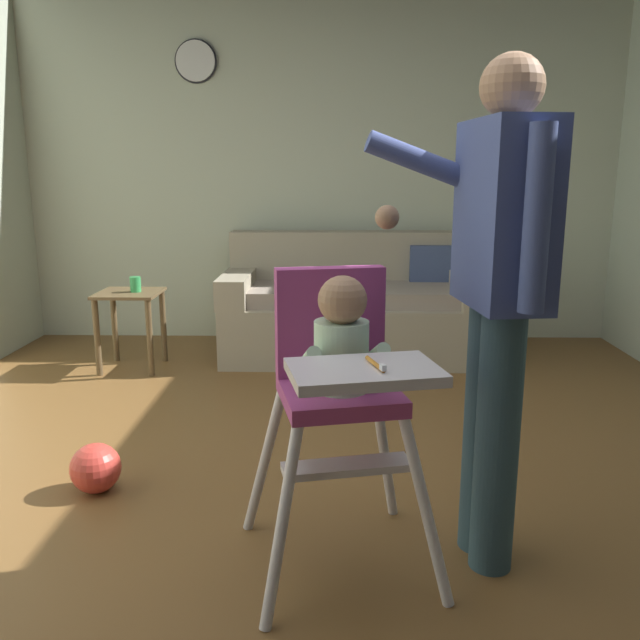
# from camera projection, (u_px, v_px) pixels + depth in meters

# --- Properties ---
(ground) EXTENTS (6.08, 7.15, 0.10)m
(ground) POSITION_uv_depth(u_px,v_px,m) (305.00, 523.00, 2.53)
(ground) COLOR brown
(wall_far) EXTENTS (5.28, 0.06, 2.70)m
(wall_far) POSITION_uv_depth(u_px,v_px,m) (320.00, 164.00, 4.96)
(wall_far) COLOR beige
(wall_far) RESTS_ON ground
(couch) EXTENTS (1.81, 0.86, 0.86)m
(couch) POSITION_uv_depth(u_px,v_px,m) (353.00, 308.00, 4.67)
(couch) COLOR gray
(couch) RESTS_ON ground
(high_chair) EXTENTS (0.72, 0.81, 0.99)m
(high_chair) POSITION_uv_depth(u_px,v_px,m) (340.00, 365.00, 2.04)
(high_chair) COLOR silver
(high_chair) RESTS_ON ground
(adult_standing) EXTENTS (0.55, 0.50, 1.62)m
(adult_standing) POSITION_uv_depth(u_px,v_px,m) (498.00, 291.00, 2.03)
(adult_standing) COLOR #2F4A59
(adult_standing) RESTS_ON ground
(toy_ball) EXTENTS (0.21, 0.21, 0.21)m
(toy_ball) POSITION_uv_depth(u_px,v_px,m) (96.00, 468.00, 2.66)
(toy_ball) COLOR #D13D33
(toy_ball) RESTS_ON ground
(side_table) EXTENTS (0.40, 0.40, 0.52)m
(side_table) POSITION_uv_depth(u_px,v_px,m) (130.00, 313.00, 4.30)
(side_table) COLOR brown
(side_table) RESTS_ON ground
(sippy_cup) EXTENTS (0.07, 0.07, 0.10)m
(sippy_cup) POSITION_uv_depth(u_px,v_px,m) (135.00, 284.00, 4.26)
(sippy_cup) COLOR green
(sippy_cup) RESTS_ON side_table
(wall_clock) EXTENTS (0.31, 0.04, 0.31)m
(wall_clock) POSITION_uv_depth(u_px,v_px,m) (196.00, 61.00, 4.77)
(wall_clock) COLOR white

